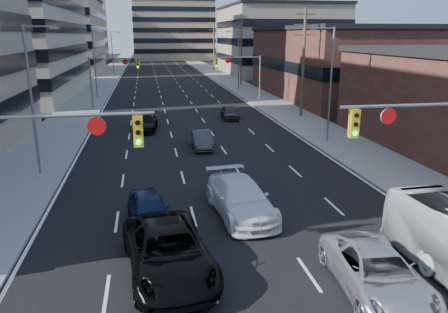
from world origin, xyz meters
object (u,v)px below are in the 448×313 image
(sedan_blue, at_px, (148,209))
(silver_suv, at_px, (377,272))
(black_pickup, at_px, (168,252))
(white_van, at_px, (240,198))

(sedan_blue, bearing_deg, silver_suv, -49.87)
(black_pickup, bearing_deg, white_van, 45.56)
(black_pickup, bearing_deg, silver_suv, -26.59)
(white_van, relative_size, sedan_blue, 1.40)
(sedan_blue, bearing_deg, black_pickup, -88.47)
(black_pickup, relative_size, sedan_blue, 1.47)
(black_pickup, height_order, white_van, black_pickup)
(silver_suv, bearing_deg, white_van, 117.74)
(black_pickup, height_order, silver_suv, black_pickup)
(white_van, distance_m, sedan_blue, 4.40)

